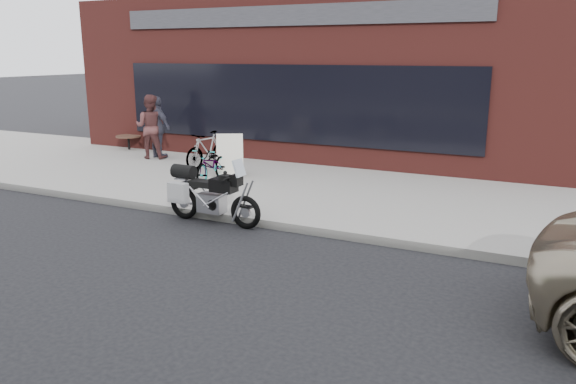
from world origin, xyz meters
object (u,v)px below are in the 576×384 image
object	(u,v)px
motorcycle	(207,194)
bicycle_rear	(208,150)
cafe_table	(128,137)
cafe_patron_right	(158,127)
bicycle_front	(212,165)
cafe_patron_left	(151,127)
sandwich_sign	(230,155)

from	to	relation	value
motorcycle	bicycle_rear	xyz separation A→B (m)	(-2.39, 3.61, 0.08)
motorcycle	cafe_table	distance (m)	7.80
bicycle_rear	cafe_patron_right	distance (m)	2.11
cafe_table	bicycle_rear	bearing A→B (deg)	-18.97
cafe_table	bicycle_front	bearing A→B (deg)	-29.13
bicycle_rear	cafe_patron_left	xyz separation A→B (m)	(-2.12, 0.42, 0.42)
motorcycle	bicycle_rear	bearing A→B (deg)	125.54
bicycle_rear	cafe_patron_right	world-z (taller)	cafe_patron_right
motorcycle	sandwich_sign	bearing A→B (deg)	116.47
bicycle_front	cafe_table	distance (m)	5.37
bicycle_rear	cafe_patron_right	bearing A→B (deg)	174.27
sandwich_sign	cafe_patron_right	size ratio (longest dim) A/B	0.58
bicycle_front	cafe_patron_right	world-z (taller)	cafe_patron_right
cafe_table	cafe_patron_right	distance (m)	1.89
cafe_patron_right	cafe_table	bearing A→B (deg)	-7.83
cafe_patron_left	cafe_patron_right	world-z (taller)	cafe_patron_left
bicycle_front	cafe_table	world-z (taller)	bicycle_front
bicycle_rear	cafe_table	bearing A→B (deg)	171.25
cafe_patron_left	cafe_patron_right	xyz separation A→B (m)	(0.13, 0.15, -0.02)
bicycle_rear	sandwich_sign	world-z (taller)	sandwich_sign
cafe_table	motorcycle	bearing A→B (deg)	-38.75
cafe_patron_left	cafe_patron_right	distance (m)	0.20
bicycle_front	cafe_patron_left	xyz separation A→B (m)	(-3.13, 1.77, 0.48)
bicycle_rear	cafe_patron_left	distance (m)	2.20
bicycle_front	cafe_patron_right	bearing A→B (deg)	138.07
bicycle_front	bicycle_rear	distance (m)	1.68
motorcycle	cafe_patron_left	bearing A→B (deg)	140.22
bicycle_front	bicycle_rear	world-z (taller)	bicycle_rear
cafe_patron_left	sandwich_sign	bearing A→B (deg)	144.94
bicycle_front	cafe_patron_left	world-z (taller)	cafe_patron_left
bicycle_front	cafe_patron_left	size ratio (longest dim) A/B	0.85
bicycle_front	bicycle_rear	bearing A→B (deg)	117.36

